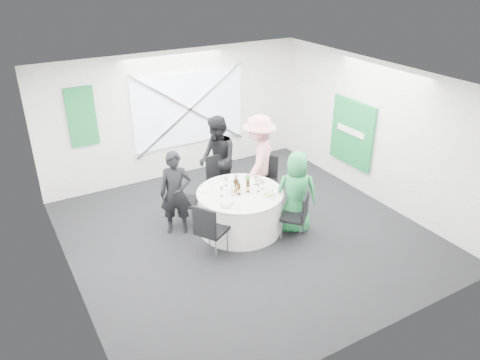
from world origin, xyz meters
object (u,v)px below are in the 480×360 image
person_man_back_left (176,193)px  green_water_bottle (248,183)px  clear_water_bottle (232,190)px  chair_back_left (179,196)px  person_woman_green (296,192)px  chair_front_left (209,227)px  person_woman_pink (259,159)px  chair_back_right (265,176)px  chair_front_right (298,214)px  chair_back (219,177)px  banquet_table (240,210)px  person_man_back (217,160)px

person_man_back_left → green_water_bottle: 1.30m
green_water_bottle → clear_water_bottle: green_water_bottle is taller
chair_back_left → person_woman_green: size_ratio=0.66×
chair_front_left → person_woman_pink: (1.78, 1.31, 0.32)m
green_water_bottle → person_woman_pink: bearing=46.4°
chair_back_left → chair_back_right: 1.84m
chair_back_right → chair_front_left: bearing=-91.3°
chair_front_right → person_woman_pink: size_ratio=0.49×
chair_back_left → green_water_bottle: size_ratio=3.44×
chair_back_right → chair_back: bearing=-150.1°
person_woman_pink → green_water_bottle: size_ratio=6.16×
banquet_table → person_man_back: bearing=81.5°
chair_front_left → chair_back_left: bearing=-30.5°
person_woman_pink → person_man_back_left: bearing=-33.2°
chair_front_left → person_man_back_left: bearing=-23.7°
chair_back → green_water_bottle: 1.01m
person_man_back_left → person_woman_green: bearing=-2.6°
person_man_back_left → green_water_bottle: size_ratio=5.28×
chair_back_right → chair_front_left: size_ratio=1.02×
chair_front_right → person_man_back: (-0.52, 2.03, 0.36)m
chair_back_right → chair_front_right: size_ratio=1.13×
person_woman_green → clear_water_bottle: person_woman_green is taller
clear_water_bottle → person_woman_green: bearing=-24.5°
chair_front_left → person_woman_green: (1.75, 0.01, 0.18)m
person_woman_pink → green_water_bottle: bearing=4.9°
banquet_table → green_water_bottle: 0.53m
chair_back_left → person_woman_pink: (1.78, 0.09, 0.31)m
person_man_back_left → green_water_bottle: (1.22, -0.44, 0.10)m
person_man_back_left → banquet_table: bearing=0.0°
banquet_table → green_water_bottle: size_ratio=5.29×
chair_back_left → green_water_bottle: green_water_bottle is taller
chair_back_left → chair_back_right: size_ratio=1.00×
chair_front_left → green_water_bottle: bearing=-92.3°
chair_front_left → person_man_back_left: size_ratio=0.64×
person_woman_green → clear_water_bottle: 1.14m
chair_back_left → person_woman_pink: size_ratio=0.56×
chair_back_right → chair_front_left: 2.16m
banquet_table → clear_water_bottle: size_ratio=5.44×
chair_back_left → person_man_back_left: size_ratio=0.65×
person_man_back → person_woman_green: 1.86m
banquet_table → chair_front_left: 1.06m
chair_back → green_water_bottle: (0.08, -0.97, 0.27)m
chair_back → green_water_bottle: green_water_bottle is taller
chair_front_right → green_water_bottle: bearing=-100.4°
chair_back_right → green_water_bottle: green_water_bottle is taller
person_man_back_left → green_water_bottle: bearing=6.0°
person_man_back → chair_back: bearing=-12.8°
person_man_back → person_woman_green: person_man_back is taller
chair_back → chair_back_left: (-1.01, -0.34, -0.00)m
person_woman_pink → chair_back_right: bearing=66.5°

